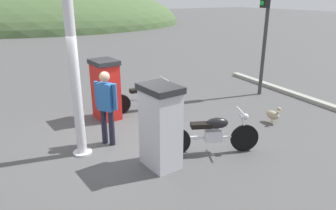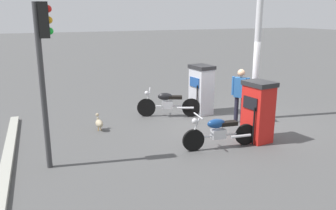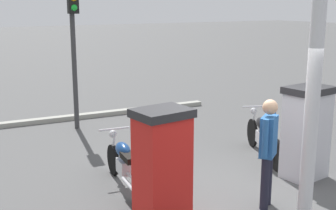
% 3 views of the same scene
% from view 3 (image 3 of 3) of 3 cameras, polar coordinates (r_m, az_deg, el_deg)
% --- Properties ---
extents(ground_plane, '(120.00, 120.00, 0.00)m').
position_cam_3_polar(ground_plane, '(7.49, 9.98, -11.61)').
color(ground_plane, '#4C4C4C').
extents(fuel_pump_near, '(0.67, 0.87, 1.67)m').
position_cam_3_polar(fuel_pump_near, '(8.32, 17.20, -3.32)').
color(fuel_pump_near, silver).
rests_on(fuel_pump_near, ground).
extents(fuel_pump_far, '(0.68, 0.83, 1.63)m').
position_cam_3_polar(fuel_pump_far, '(6.49, -0.77, -7.42)').
color(fuel_pump_far, red).
rests_on(fuel_pump_far, ground).
extents(motorcycle_near_pump, '(1.94, 1.00, 0.95)m').
position_cam_3_polar(motorcycle_near_pump, '(9.31, 12.03, -3.73)').
color(motorcycle_near_pump, black).
rests_on(motorcycle_near_pump, ground).
extents(motorcycle_far_pump, '(2.01, 0.63, 0.92)m').
position_cam_3_polar(motorcycle_far_pump, '(7.62, -5.56, -7.48)').
color(motorcycle_far_pump, black).
rests_on(motorcycle_far_pump, ground).
extents(attendant_person, '(0.39, 0.52, 1.70)m').
position_cam_3_polar(attendant_person, '(6.91, 12.66, -5.15)').
color(attendant_person, '#1E1E2D').
rests_on(attendant_person, ground).
extents(wandering_duck, '(0.21, 0.49, 0.49)m').
position_cam_3_polar(wandering_duck, '(10.94, 1.40, -2.26)').
color(wandering_duck, tan).
rests_on(wandering_duck, ground).
extents(roadside_traffic_light, '(0.39, 0.26, 3.57)m').
position_cam_3_polar(roadside_traffic_light, '(11.10, -11.97, 9.26)').
color(roadside_traffic_light, '#38383A').
rests_on(roadside_traffic_light, ground).
extents(canopy_support_pole, '(0.40, 0.40, 4.47)m').
position_cam_3_polar(canopy_support_pole, '(6.31, 18.18, 3.86)').
color(canopy_support_pole, silver).
rests_on(canopy_support_pole, ground).
extents(road_edge_kerb, '(0.76, 6.64, 0.12)m').
position_cam_3_polar(road_edge_kerb, '(12.62, -9.05, -1.20)').
color(road_edge_kerb, '#9E9E93').
rests_on(road_edge_kerb, ground).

